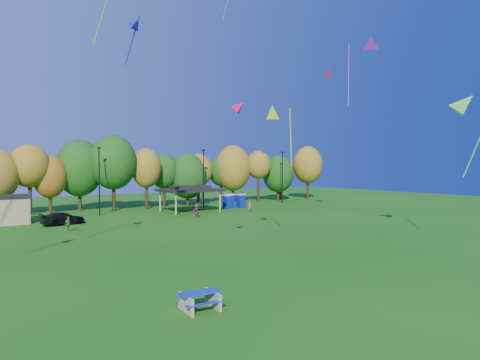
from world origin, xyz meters
TOP-DOWN VIEW (x-y plane):
  - ground at (0.00, 0.00)m, footprint 160.00×160.00m
  - tree_line at (-1.03, 45.51)m, footprint 93.57×10.55m
  - lamp_posts at (2.00, 40.00)m, footprint 64.50×0.25m
  - pavilion at (14.00, 37.00)m, footprint 8.20×6.20m
  - porta_potties at (22.06, 37.98)m, footprint 3.75×2.35m
  - picnic_table at (-5.54, -0.03)m, footprint 2.05×1.74m
  - car_d at (-4.05, 33.53)m, footprint 5.11×2.87m
  - far_person_0 at (11.29, 30.26)m, footprint 1.70×1.46m
  - far_person_1 at (-4.83, 27.93)m, footprint 0.93×0.86m
  - far_person_3 at (20.58, 31.44)m, footprint 0.62×0.45m
  - kite_2 at (24.59, 20.49)m, footprint 1.51×1.31m
  - kite_4 at (7.60, 10.59)m, footprint 2.86×2.72m
  - kite_7 at (-1.86, 16.95)m, footprint 2.03×2.57m
  - kite_9 at (24.44, 13.96)m, footprint 4.65×4.19m
  - kite_12 at (22.42, 2.21)m, footprint 3.28×4.55m
  - kite_15 at (1.49, 6.77)m, footprint 1.49×1.47m

SIDE VIEW (x-z plane):
  - ground at x=0.00m, z-range 0.00..0.00m
  - picnic_table at x=-5.54m, z-range 0.07..0.90m
  - car_d at x=-4.05m, z-range 0.00..1.40m
  - far_person_1 at x=-4.83m, z-range 0.00..1.54m
  - far_person_3 at x=20.58m, z-range 0.00..1.59m
  - far_person_0 at x=11.29m, z-range 0.00..1.85m
  - porta_potties at x=22.06m, z-range 0.01..2.19m
  - pavilion at x=14.00m, z-range 1.34..5.11m
  - lamp_posts at x=2.00m, z-range 0.36..9.45m
  - tree_line at x=-1.03m, z-range 0.34..11.49m
  - kite_15 at x=1.49m, z-range 10.10..11.30m
  - kite_4 at x=7.60m, z-range 8.43..13.89m
  - kite_12 at x=22.42m, z-range 8.17..15.95m
  - kite_2 at x=24.59m, z-range 17.64..18.90m
  - kite_7 at x=-1.86m, z-range 16.18..20.63m
  - kite_9 at x=24.44m, z-range 16.13..24.89m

